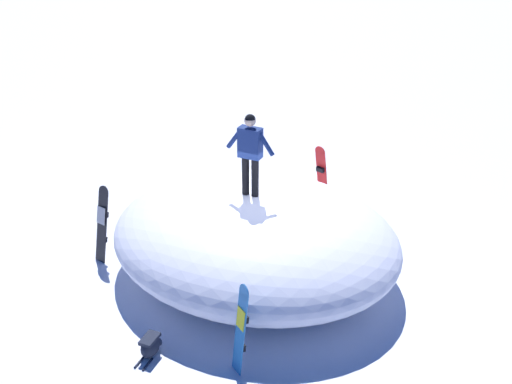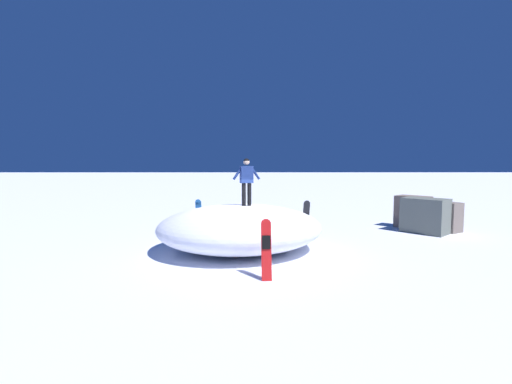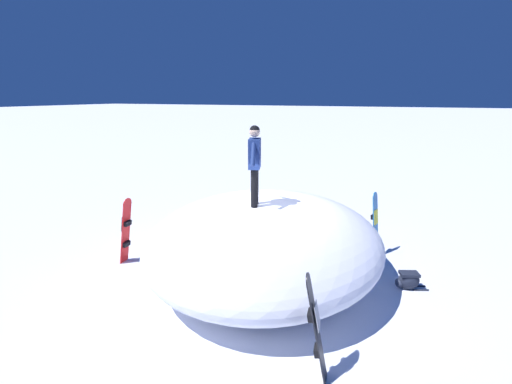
# 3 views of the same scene
# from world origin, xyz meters

# --- Properties ---
(ground) EXTENTS (240.00, 240.00, 0.00)m
(ground) POSITION_xyz_m (0.00, 0.00, 0.00)
(ground) COLOR white
(snow_mound) EXTENTS (5.95, 6.58, 1.60)m
(snow_mound) POSITION_xyz_m (-0.00, 0.04, 0.80)
(snow_mound) COLOR white
(snow_mound) RESTS_ON ground
(snowboarder_standing) EXTENTS (0.38, 0.96, 1.62)m
(snowboarder_standing) POSITION_xyz_m (0.12, 0.27, 2.55)
(snowboarder_standing) COLOR black
(snowboarder_standing) RESTS_ON snow_mound
(snowboard_primary_upright) EXTENTS (0.32, 0.28, 1.58)m
(snowboard_primary_upright) POSITION_xyz_m (3.06, 0.84, 0.82)
(snowboard_primary_upright) COLOR red
(snowboard_primary_upright) RESTS_ON ground
(snowboard_secondary_upright) EXTENTS (0.26, 0.31, 1.60)m
(snowboard_secondary_upright) POSITION_xyz_m (-2.14, -1.73, 0.82)
(snowboard_secondary_upright) COLOR #2672BF
(snowboard_secondary_upright) RESTS_ON ground
(snowboard_tertiary_upright) EXTENTS (0.37, 0.30, 1.59)m
(snowboard_tertiary_upright) POSITION_xyz_m (-1.73, 2.61, 0.82)
(snowboard_tertiary_upright) COLOR black
(snowboard_tertiary_upright) RESTS_ON ground
(backpack_near) EXTENTS (0.67, 0.43, 0.36)m
(backpack_near) POSITION_xyz_m (-2.93, -0.41, 0.19)
(backpack_near) COLOR #1E2333
(backpack_near) RESTS_ON ground
(rock_outcrop) EXTENTS (3.06, 2.77, 1.53)m
(rock_outcrop) POSITION_xyz_m (-3.53, 8.31, 0.74)
(rock_outcrop) COLOR #5C625A
(rock_outcrop) RESTS_ON ground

